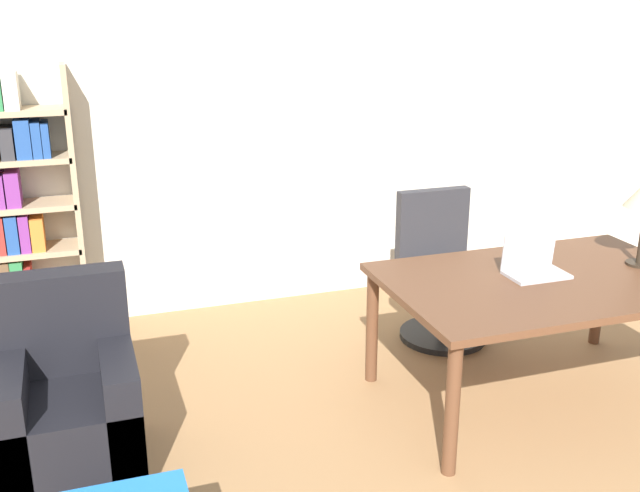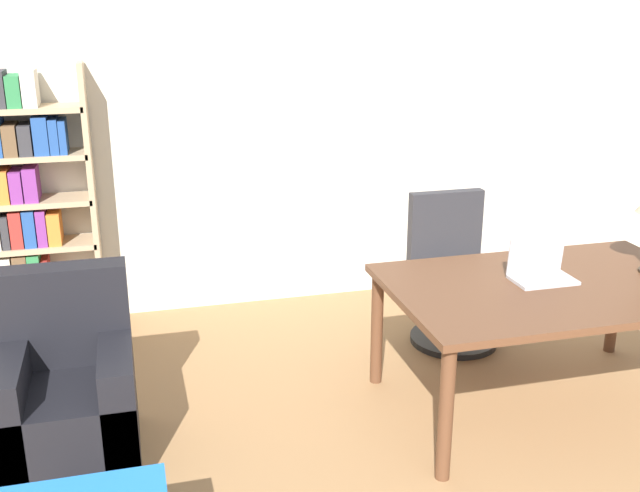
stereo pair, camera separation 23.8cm
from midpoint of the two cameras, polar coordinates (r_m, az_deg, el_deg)
name	(u,v)px [view 1 (the left image)]	position (r m, az deg, el deg)	size (l,w,h in m)	color
wall_back	(261,120)	(5.36, -5.81, 9.49)	(8.00, 0.06, 2.70)	silver
desk	(543,291)	(4.22, 15.09, -3.36)	(1.71, 1.10, 0.73)	brown
laptop	(534,266)	(4.22, 14.43, -1.48)	(0.33, 0.21, 0.22)	#B2B2B7
office_chair	(440,276)	(5.01, 7.82, -2.27)	(0.57, 0.57, 0.97)	black
armchair	(68,409)	(3.87, -20.35, -11.61)	(0.65, 0.66, 0.93)	black
bookshelf	(0,214)	(5.17, -24.46, 2.20)	(0.83, 0.28, 1.79)	tan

